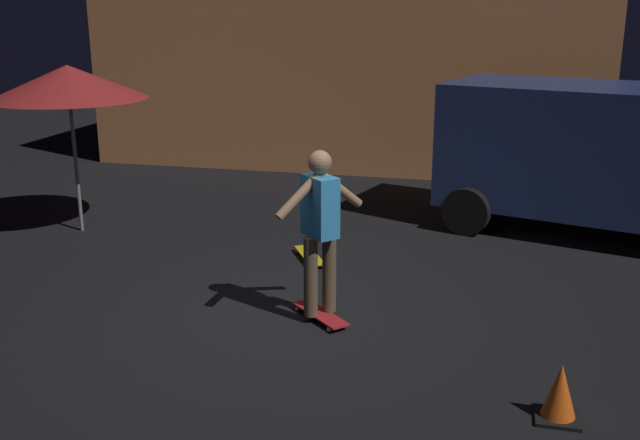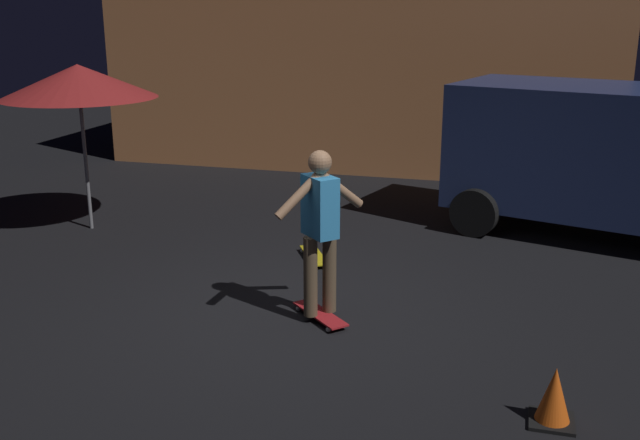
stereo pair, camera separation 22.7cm
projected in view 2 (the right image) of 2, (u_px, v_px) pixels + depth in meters
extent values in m
plane|color=black|center=(296.00, 316.00, 7.53)|extent=(28.00, 28.00, 0.00)
cube|color=#C67A47|center=(367.00, 73.00, 15.00)|extent=(9.67, 3.73, 3.45)
cube|color=navy|center=(631.00, 152.00, 9.76)|extent=(4.95, 3.10, 1.70)
cylinder|color=black|center=(518.00, 184.00, 11.69)|extent=(0.70, 0.39, 0.66)
cylinder|color=black|center=(475.00, 212.00, 10.07)|extent=(0.70, 0.39, 0.66)
cylinder|color=slate|center=(85.00, 152.00, 10.18)|extent=(0.05, 0.05, 2.20)
cone|color=#A52626|center=(78.00, 81.00, 9.91)|extent=(2.10, 2.10, 0.45)
cube|color=#AD1E23|center=(320.00, 314.00, 7.44)|extent=(0.70, 0.68, 0.02)
sphere|color=silver|center=(343.00, 326.00, 7.25)|extent=(0.05, 0.05, 0.05)
sphere|color=silver|center=(328.00, 329.00, 7.16)|extent=(0.05, 0.05, 0.05)
sphere|color=silver|center=(312.00, 305.00, 7.74)|extent=(0.05, 0.05, 0.05)
sphere|color=silver|center=(298.00, 308.00, 7.66)|extent=(0.05, 0.05, 0.05)
cube|color=gold|center=(314.00, 255.00, 9.18)|extent=(0.56, 0.78, 0.02)
sphere|color=silver|center=(302.00, 251.00, 9.45)|extent=(0.05, 0.05, 0.05)
sphere|color=silver|center=(315.00, 250.00, 9.49)|extent=(0.05, 0.05, 0.05)
sphere|color=silver|center=(313.00, 266.00, 8.89)|extent=(0.05, 0.05, 0.05)
sphere|color=silver|center=(327.00, 265.00, 8.93)|extent=(0.05, 0.05, 0.05)
cylinder|color=brown|center=(329.00, 273.00, 7.38)|extent=(0.14, 0.14, 0.82)
cylinder|color=brown|center=(310.00, 277.00, 7.27)|extent=(0.14, 0.14, 0.82)
cube|color=#338CCC|center=(320.00, 206.00, 7.13)|extent=(0.43, 0.42, 0.60)
sphere|color=#936B4C|center=(320.00, 162.00, 7.00)|extent=(0.23, 0.23, 0.23)
cylinder|color=#936B4C|center=(339.00, 188.00, 7.19)|extent=(0.44, 0.45, 0.46)
cylinder|color=#936B4C|center=(300.00, 194.00, 6.97)|extent=(0.44, 0.45, 0.46)
cube|color=black|center=(552.00, 421.00, 5.61)|extent=(0.34, 0.34, 0.03)
cone|color=#EA5914|center=(554.00, 396.00, 5.55)|extent=(0.28, 0.28, 0.46)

